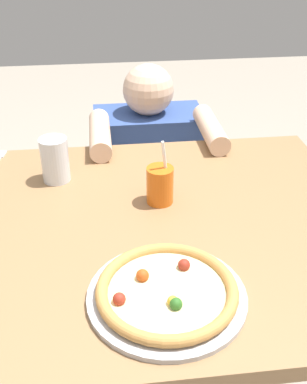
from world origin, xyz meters
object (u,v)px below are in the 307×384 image
object	(u,v)px
drink_cup_colored	(160,185)
water_cup_clear	(55,159)
pizza_near	(167,292)
diner_seated	(149,192)

from	to	relation	value
drink_cup_colored	water_cup_clear	bearing A→B (deg)	151.58
pizza_near	drink_cup_colored	distance (m)	0.37
drink_cup_colored	diner_seated	distance (m)	0.71
diner_seated	pizza_near	bearing A→B (deg)	-94.17
pizza_near	drink_cup_colored	size ratio (longest dim) A/B	1.81
water_cup_clear	pizza_near	bearing A→B (deg)	-64.50
drink_cup_colored	diner_seated	xyz separation A→B (m)	(0.04, 0.60, -0.39)
drink_cup_colored	diner_seated	world-z (taller)	diner_seated
drink_cup_colored	diner_seated	bearing A→B (deg)	86.56
pizza_near	drink_cup_colored	world-z (taller)	drink_cup_colored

